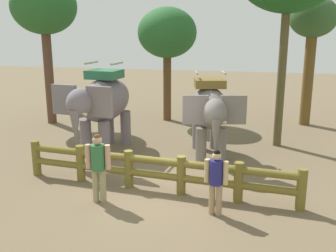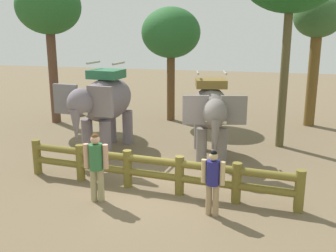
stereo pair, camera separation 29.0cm
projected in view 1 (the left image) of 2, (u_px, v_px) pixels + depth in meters
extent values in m
plane|color=brown|center=(156.00, 188.00, 10.77)|extent=(60.00, 60.00, 0.00)
cylinder|color=brown|center=(36.00, 158.00, 11.60)|extent=(0.24, 0.24, 1.05)
cylinder|color=brown|center=(81.00, 163.00, 11.15)|extent=(0.24, 0.24, 1.05)
cylinder|color=brown|center=(129.00, 169.00, 10.69)|extent=(0.24, 0.24, 1.05)
cylinder|color=brown|center=(181.00, 175.00, 10.24)|extent=(0.24, 0.24, 1.05)
cylinder|color=brown|center=(238.00, 182.00, 9.78)|extent=(0.24, 0.24, 1.05)
cylinder|color=brown|center=(301.00, 190.00, 9.33)|extent=(0.24, 0.24, 1.05)
cylinder|color=brown|center=(154.00, 175.00, 10.48)|extent=(7.47, 0.89, 0.20)
cylinder|color=brown|center=(154.00, 161.00, 10.39)|extent=(7.47, 0.89, 0.20)
cylinder|color=slate|center=(104.00, 140.00, 13.08)|extent=(0.38, 0.38, 1.27)
cylinder|color=slate|center=(86.00, 138.00, 13.29)|extent=(0.38, 0.38, 1.27)
cylinder|color=slate|center=(126.00, 128.00, 14.66)|extent=(0.38, 0.38, 1.27)
cylinder|color=slate|center=(109.00, 126.00, 14.88)|extent=(0.38, 0.38, 1.27)
ellipsoid|color=slate|center=(105.00, 100.00, 13.69)|extent=(1.54, 2.97, 1.49)
ellipsoid|color=slate|center=(80.00, 103.00, 12.08)|extent=(0.90, 1.03, 0.91)
cube|color=slate|center=(100.00, 102.00, 11.99)|extent=(0.86, 0.21, 0.96)
cube|color=slate|center=(65.00, 100.00, 12.37)|extent=(0.86, 0.21, 0.96)
cone|color=slate|center=(75.00, 128.00, 11.95)|extent=(0.34, 0.34, 1.17)
cone|color=beige|center=(81.00, 113.00, 11.87)|extent=(0.39, 0.14, 0.16)
cone|color=beige|center=(71.00, 113.00, 11.98)|extent=(0.39, 0.14, 0.16)
cube|color=#296743|center=(104.00, 74.00, 13.47)|extent=(1.17, 1.05, 0.30)
cylinder|color=#A59E8C|center=(117.00, 63.00, 13.22)|extent=(0.15, 0.86, 0.07)
cylinder|color=#A59E8C|center=(91.00, 63.00, 13.52)|extent=(0.15, 0.86, 0.07)
cylinder|color=slate|center=(221.00, 145.00, 12.63)|extent=(0.35, 0.35, 1.17)
cylinder|color=slate|center=(201.00, 145.00, 12.63)|extent=(0.35, 0.35, 1.17)
cylinder|color=slate|center=(215.00, 133.00, 14.16)|extent=(0.35, 0.35, 1.17)
cylinder|color=slate|center=(197.00, 133.00, 14.16)|extent=(0.35, 0.35, 1.17)
ellipsoid|color=slate|center=(209.00, 107.00, 13.13)|extent=(1.74, 2.82, 1.36)
ellipsoid|color=slate|center=(215.00, 112.00, 11.58)|extent=(0.92, 1.02, 0.83)
cube|color=slate|center=(233.00, 110.00, 11.67)|extent=(0.78, 0.29, 0.88)
cube|color=slate|center=(196.00, 110.00, 11.67)|extent=(0.78, 0.29, 0.88)
cone|color=slate|center=(215.00, 137.00, 11.44)|extent=(0.31, 0.31, 1.07)
cone|color=beige|center=(221.00, 122.00, 11.43)|extent=(0.36, 0.17, 0.15)
cone|color=beige|center=(210.00, 122.00, 11.42)|extent=(0.36, 0.17, 0.15)
cube|color=brown|center=(210.00, 83.00, 12.93)|extent=(1.17, 1.08, 0.27)
cylinder|color=#A59E8C|center=(224.00, 73.00, 12.84)|extent=(0.25, 0.78, 0.07)
cylinder|color=#A59E8C|center=(197.00, 73.00, 12.84)|extent=(0.25, 0.78, 0.07)
cylinder|color=#A1855F|center=(219.00, 200.00, 9.12)|extent=(0.15, 0.15, 0.76)
cylinder|color=#A1855F|center=(212.00, 199.00, 9.17)|extent=(0.15, 0.15, 0.76)
cylinder|color=navy|center=(216.00, 172.00, 8.98)|extent=(0.35, 0.35, 0.58)
cylinder|color=tan|center=(226.00, 173.00, 8.90)|extent=(0.12, 0.12, 0.55)
cylinder|color=tan|center=(207.00, 171.00, 9.05)|extent=(0.12, 0.12, 0.55)
sphere|color=tan|center=(217.00, 156.00, 8.88)|extent=(0.21, 0.21, 0.21)
sphere|color=black|center=(217.00, 154.00, 8.87)|extent=(0.16, 0.16, 0.16)
cylinder|color=tan|center=(103.00, 186.00, 9.80)|extent=(0.16, 0.16, 0.85)
cylinder|color=tan|center=(96.00, 186.00, 9.82)|extent=(0.16, 0.16, 0.85)
cylinder|color=#306E3C|center=(98.00, 157.00, 9.63)|extent=(0.39, 0.39, 0.65)
cylinder|color=tan|center=(108.00, 157.00, 9.60)|extent=(0.14, 0.14, 0.62)
cylinder|color=tan|center=(88.00, 156.00, 9.65)|extent=(0.14, 0.14, 0.62)
sphere|color=tan|center=(97.00, 140.00, 9.52)|extent=(0.24, 0.24, 0.24)
sphere|color=#593819|center=(97.00, 138.00, 9.50)|extent=(0.18, 0.18, 0.18)
cylinder|color=brown|center=(167.00, 85.00, 18.25)|extent=(0.37, 0.37, 3.32)
ellipsoid|color=#265E2B|center=(167.00, 33.00, 17.66)|extent=(2.67, 2.67, 2.27)
cylinder|color=brown|center=(282.00, 74.00, 14.00)|extent=(0.29, 0.29, 5.30)
cylinder|color=brown|center=(49.00, 75.00, 17.57)|extent=(0.41, 0.41, 4.40)
ellipsoid|color=#255A27|center=(44.00, 6.00, 16.84)|extent=(2.82, 2.82, 2.40)
cylinder|color=brown|center=(308.00, 79.00, 17.29)|extent=(0.46, 0.46, 4.16)
ellipsoid|color=#335A2D|center=(313.00, 17.00, 16.64)|extent=(2.04, 2.04, 1.74)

